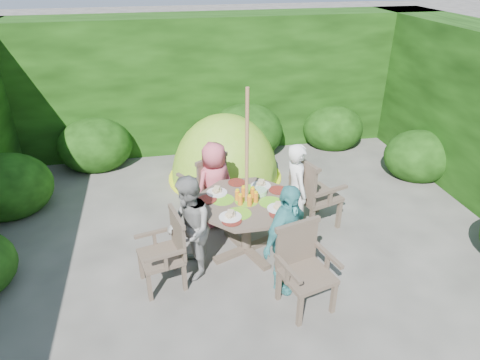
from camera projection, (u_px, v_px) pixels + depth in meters
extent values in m
plane|color=#47453F|center=(255.00, 262.00, 5.45)|extent=(60.00, 60.00, 0.00)
cube|color=black|center=(209.00, 82.00, 8.31)|extent=(9.00, 1.00, 2.50)
cylinder|color=#46392E|center=(246.00, 228.00, 5.49)|extent=(0.13, 0.13, 0.72)
cube|color=#46392E|center=(246.00, 249.00, 5.64)|extent=(0.93, 0.44, 0.06)
cube|color=#46392E|center=(246.00, 249.00, 5.64)|extent=(0.44, 0.93, 0.06)
cylinder|color=#46392E|center=(246.00, 203.00, 5.31)|extent=(1.70, 1.70, 0.04)
cylinder|color=#6CC521|center=(239.00, 213.00, 5.05)|extent=(0.30, 0.30, 0.00)
cylinder|color=#6CC521|center=(271.00, 202.00, 5.27)|extent=(0.30, 0.30, 0.00)
cylinder|color=#6CC521|center=(223.00, 200.00, 5.33)|extent=(0.30, 0.30, 0.00)
cylinder|color=#6CC521|center=(253.00, 190.00, 5.55)|extent=(0.30, 0.30, 0.00)
cylinder|color=#6CC521|center=(247.00, 201.00, 5.30)|extent=(0.30, 0.30, 0.00)
cylinder|color=white|center=(261.00, 186.00, 5.63)|extent=(0.26, 0.26, 0.01)
cylinder|color=white|center=(217.00, 193.00, 5.47)|extent=(0.26, 0.26, 0.01)
cylinder|color=white|center=(230.00, 217.00, 4.96)|extent=(0.26, 0.26, 0.01)
cylinder|color=white|center=(278.00, 209.00, 5.12)|extent=(0.26, 0.26, 0.01)
cylinder|color=red|center=(278.00, 190.00, 5.53)|extent=(0.23, 0.23, 0.01)
cylinder|color=red|center=(237.00, 182.00, 5.71)|extent=(0.23, 0.23, 0.01)
cylinder|color=red|center=(207.00, 199.00, 5.32)|extent=(0.23, 0.23, 0.01)
cylinder|color=red|center=(232.00, 221.00, 4.89)|extent=(0.23, 0.23, 0.01)
cylinder|color=red|center=(279.00, 214.00, 5.02)|extent=(0.23, 0.23, 0.01)
cylinder|color=green|center=(259.00, 192.00, 5.43)|extent=(0.19, 0.19, 0.06)
cylinder|color=#96653C|center=(247.00, 177.00, 5.14)|extent=(0.06, 0.06, 2.20)
cube|color=#46392E|center=(316.00, 196.00, 6.00)|extent=(0.69, 0.70, 0.05)
cube|color=#46392E|center=(339.00, 214.00, 6.03)|extent=(0.07, 0.07, 0.46)
cube|color=#46392E|center=(318.00, 198.00, 6.40)|extent=(0.07, 0.07, 0.46)
cube|color=#46392E|center=(311.00, 223.00, 5.83)|extent=(0.07, 0.07, 0.46)
cube|color=#46392E|center=(291.00, 207.00, 6.20)|extent=(0.07, 0.07, 0.46)
cube|color=#46392E|center=(303.00, 181.00, 5.75)|extent=(0.21, 0.56, 0.55)
cube|color=#46392E|center=(331.00, 191.00, 5.68)|extent=(0.54, 0.21, 0.04)
cube|color=#46392E|center=(305.00, 174.00, 6.12)|extent=(0.54, 0.21, 0.04)
cube|color=#46392E|center=(161.00, 257.00, 4.91)|extent=(0.56, 0.57, 0.05)
cube|color=#46392E|center=(141.00, 265.00, 5.09)|extent=(0.06, 0.06, 0.39)
cube|color=#46392E|center=(149.00, 287.00, 4.77)|extent=(0.06, 0.06, 0.39)
cube|color=#46392E|center=(174.00, 256.00, 5.24)|extent=(0.06, 0.06, 0.39)
cube|color=#46392E|center=(184.00, 276.00, 4.92)|extent=(0.06, 0.06, 0.39)
cube|color=#46392E|center=(178.00, 234.00, 4.87)|extent=(0.15, 0.48, 0.46)
cube|color=#46392E|center=(154.00, 233.00, 5.01)|extent=(0.46, 0.15, 0.04)
cube|color=#46392E|center=(165.00, 256.00, 4.63)|extent=(0.46, 0.15, 0.04)
cube|color=#46392E|center=(202.00, 186.00, 6.33)|extent=(0.70, 0.69, 0.05)
cube|color=#46392E|center=(205.00, 189.00, 6.71)|extent=(0.07, 0.07, 0.42)
cube|color=#46392E|center=(183.00, 198.00, 6.44)|extent=(0.07, 0.07, 0.42)
cube|color=#46392E|center=(223.00, 199.00, 6.43)|extent=(0.07, 0.07, 0.42)
cube|color=#46392E|center=(201.00, 210.00, 6.16)|extent=(0.07, 0.07, 0.42)
cube|color=#46392E|center=(212.00, 175.00, 6.05)|extent=(0.46, 0.30, 0.50)
cube|color=#46392E|center=(215.00, 169.00, 6.39)|extent=(0.30, 0.45, 0.04)
cube|color=#46392E|center=(188.00, 180.00, 6.08)|extent=(0.30, 0.45, 0.04)
cube|color=#46392E|center=(307.00, 276.00, 4.59)|extent=(0.62, 0.60, 0.05)
cube|color=#46392E|center=(300.00, 311.00, 4.43)|extent=(0.06, 0.06, 0.41)
cube|color=#46392E|center=(334.00, 298.00, 4.60)|extent=(0.06, 0.06, 0.41)
cube|color=#46392E|center=(278.00, 285.00, 4.77)|extent=(0.06, 0.06, 0.41)
cube|color=#46392E|center=(311.00, 274.00, 4.94)|extent=(0.06, 0.06, 0.41)
cube|color=#46392E|center=(297.00, 244.00, 4.65)|extent=(0.50, 0.17, 0.49)
cube|color=#46392E|center=(288.00, 268.00, 4.39)|extent=(0.17, 0.49, 0.04)
cube|color=#46392E|center=(328.00, 255.00, 4.59)|extent=(0.17, 0.49, 0.04)
imported|color=white|center=(296.00, 190.00, 5.72)|extent=(0.34, 0.50, 1.34)
imported|color=gray|center=(189.00, 228.00, 4.97)|extent=(0.53, 0.66, 1.30)
imported|color=#D55868|center=(215.00, 185.00, 5.96)|extent=(0.73, 0.65, 1.25)
imported|color=teal|center=(286.00, 239.00, 4.75)|extent=(0.82, 0.75, 1.34)
ellipsoid|color=#7EBD24|center=(225.00, 176.00, 7.52)|extent=(2.12, 2.12, 2.25)
ellipsoid|color=black|center=(238.00, 193.00, 7.00)|extent=(0.68, 0.43, 0.77)
cylinder|color=#F1FF1A|center=(225.00, 176.00, 7.52)|extent=(1.97, 1.97, 0.03)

